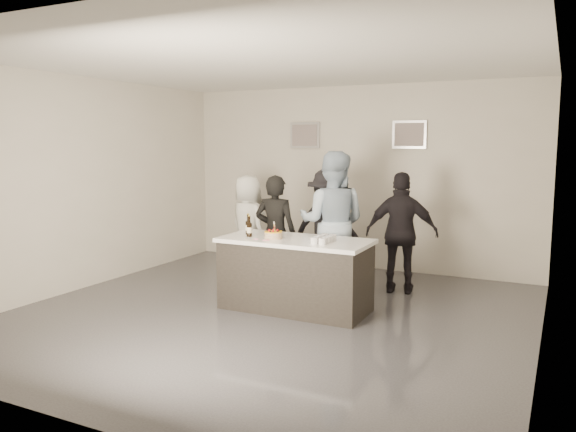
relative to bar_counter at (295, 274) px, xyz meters
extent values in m
plane|color=#3D3D42|center=(-0.19, -0.32, -0.45)|extent=(6.00, 6.00, 0.00)
plane|color=white|center=(-0.19, -0.32, 2.55)|extent=(6.00, 6.00, 0.00)
cube|color=beige|center=(-0.19, 2.68, 1.05)|extent=(6.00, 0.04, 3.00)
cube|color=beige|center=(-0.19, -3.32, 1.05)|extent=(6.00, 0.04, 3.00)
cube|color=beige|center=(-3.19, -0.32, 1.05)|extent=(0.04, 6.00, 3.00)
cube|color=beige|center=(2.81, -0.32, 1.05)|extent=(0.04, 6.00, 3.00)
cube|color=#B2B2B7|center=(-1.09, 2.65, 1.75)|extent=(0.54, 0.04, 0.44)
cube|color=#B2B2B7|center=(0.71, 2.65, 1.75)|extent=(0.54, 0.04, 0.44)
cube|color=white|center=(0.00, 0.00, 0.00)|extent=(1.86, 0.86, 0.90)
cylinder|color=yellow|center=(-0.25, -0.10, 0.49)|extent=(0.22, 0.22, 0.08)
cylinder|color=black|center=(-0.69, 0.03, 0.58)|extent=(0.07, 0.07, 0.26)
cylinder|color=black|center=(-0.58, -0.12, 0.58)|extent=(0.07, 0.07, 0.26)
cube|color=#C17D12|center=(0.41, -0.08, 0.49)|extent=(0.19, 0.40, 0.08)
cube|color=pink|center=(-0.33, -0.27, 0.45)|extent=(0.24, 0.08, 0.01)
imported|color=black|center=(-0.65, 0.72, 0.37)|extent=(0.64, 0.47, 1.63)
imported|color=#A1B8D2|center=(0.09, 1.00, 0.53)|extent=(1.07, 0.90, 1.96)
imported|color=silver|center=(-1.47, 1.35, 0.34)|extent=(0.91, 0.79, 1.58)
imported|color=black|center=(0.96, 1.38, 0.39)|extent=(1.04, 0.59, 1.68)
imported|color=black|center=(-0.13, 1.35, 0.40)|extent=(1.10, 0.63, 1.69)
camera|label=1|loc=(2.95, -6.15, 1.63)|focal=35.00mm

